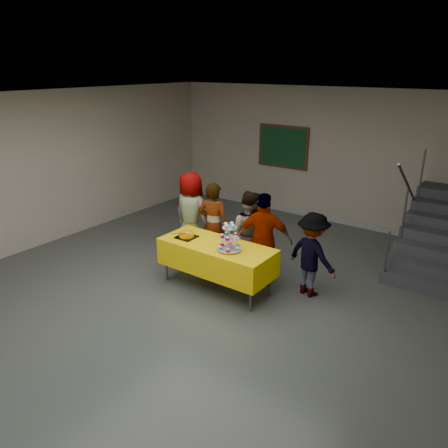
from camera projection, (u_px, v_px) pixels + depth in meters
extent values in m
plane|color=#4C514C|center=(184.00, 311.00, 6.49)|extent=(10.00, 10.00, 0.00)
cube|color=#AEA18C|center=(329.00, 156.00, 9.76)|extent=(8.00, 0.04, 3.00)
cube|color=#AEA18C|center=(20.00, 175.00, 8.18)|extent=(0.04, 10.00, 3.00)
cube|color=silver|center=(176.00, 102.00, 5.45)|extent=(8.00, 10.00, 0.04)
cube|color=#999999|center=(323.00, 217.00, 10.24)|extent=(7.90, 0.03, 0.12)
cylinder|color=#595960|center=(166.00, 260.00, 7.29)|extent=(0.04, 0.04, 0.73)
cylinder|color=#595960|center=(251.00, 289.00, 6.36)|extent=(0.04, 0.04, 0.73)
cylinder|color=#595960|center=(189.00, 249.00, 7.73)|extent=(0.04, 0.04, 0.73)
cylinder|color=#595960|center=(271.00, 275.00, 6.80)|extent=(0.04, 0.04, 0.73)
cube|color=#595960|center=(217.00, 246.00, 6.92)|extent=(1.80, 0.70, 0.02)
cube|color=yellow|center=(217.00, 257.00, 6.98)|extent=(1.88, 0.78, 0.44)
cylinder|color=silver|center=(229.00, 250.00, 6.68)|extent=(0.18, 0.18, 0.01)
cylinder|color=silver|center=(229.00, 238.00, 6.60)|extent=(0.02, 0.02, 0.42)
cylinder|color=silver|center=(229.00, 248.00, 6.67)|extent=(0.38, 0.38, 0.01)
cylinder|color=silver|center=(229.00, 238.00, 6.61)|extent=(0.30, 0.30, 0.01)
cylinder|color=silver|center=(229.00, 228.00, 6.55)|extent=(0.22, 0.22, 0.01)
cube|color=black|center=(187.00, 237.00, 7.17)|extent=(0.30, 0.30, 0.02)
cylinder|color=#FF9F00|center=(187.00, 234.00, 7.15)|extent=(0.25, 0.25, 0.07)
ellipsoid|color=#FF9F00|center=(187.00, 232.00, 7.14)|extent=(0.25, 0.25, 0.05)
ellipsoid|color=white|center=(187.00, 233.00, 7.08)|extent=(0.08, 0.08, 0.02)
cube|color=silver|center=(180.00, 234.00, 7.04)|extent=(0.30, 0.16, 0.04)
imported|color=slate|center=(191.00, 214.00, 8.15)|extent=(0.83, 0.59, 1.61)
imported|color=slate|center=(213.00, 226.00, 7.67)|extent=(0.65, 0.51, 1.56)
imported|color=slate|center=(248.00, 232.00, 7.47)|extent=(0.83, 0.72, 1.48)
imported|color=slate|center=(264.00, 240.00, 7.04)|extent=(0.99, 0.69, 1.56)
imported|color=#5C5C65|center=(312.00, 255.00, 6.75)|extent=(0.98, 0.73, 1.36)
cube|color=#424447|center=(422.00, 285.00, 7.05)|extent=(1.30, 0.30, 0.18)
cube|color=#424447|center=(427.00, 273.00, 7.24)|extent=(1.30, 0.30, 0.36)
cube|color=#424447|center=(432.00, 262.00, 7.44)|extent=(1.30, 0.30, 0.54)
cube|color=#424447|center=(437.00, 252.00, 7.64)|extent=(1.30, 0.30, 0.72)
cube|color=#424447|center=(442.00, 242.00, 7.83)|extent=(1.30, 0.30, 0.90)
cube|color=#424447|center=(446.00, 232.00, 8.03)|extent=(1.30, 0.30, 1.08)
cylinder|color=#595960|center=(386.00, 257.00, 7.22)|extent=(0.04, 0.04, 0.90)
cylinder|color=#595960|center=(404.00, 213.00, 7.64)|extent=(0.04, 0.04, 0.90)
cylinder|color=#595960|center=(422.00, 173.00, 8.13)|extent=(0.04, 0.04, 0.90)
cylinder|color=#595960|center=(409.00, 188.00, 7.52)|extent=(0.04, 1.85, 1.20)
cube|color=#472B16|center=(283.00, 147.00, 10.34)|extent=(1.30, 0.04, 1.00)
cube|color=#154321|center=(283.00, 147.00, 10.32)|extent=(1.18, 0.02, 0.88)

